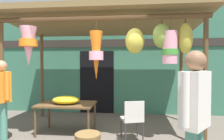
{
  "coord_description": "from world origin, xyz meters",
  "views": [
    {
      "loc": [
        0.99,
        -3.71,
        1.56
      ],
      "look_at": [
        0.52,
        0.82,
        1.43
      ],
      "focal_mm": 31.17,
      "sensor_mm": 36.0,
      "label": 1
    }
  ],
  "objects_px": {
    "folding_chair": "(133,117)",
    "display_table": "(67,106)",
    "vendor_in_orange": "(195,112)",
    "customer_foreground": "(1,94)",
    "flower_heap_on_table": "(66,100)"
  },
  "relations": [
    {
      "from": "flower_heap_on_table",
      "to": "customer_foreground",
      "type": "xyz_separation_m",
      "value": [
        -1.16,
        -0.54,
        0.2
      ]
    },
    {
      "from": "display_table",
      "to": "flower_heap_on_table",
      "type": "relative_size",
      "value": 2.1
    },
    {
      "from": "folding_chair",
      "to": "display_table",
      "type": "bearing_deg",
      "value": 166.71
    },
    {
      "from": "folding_chair",
      "to": "vendor_in_orange",
      "type": "relative_size",
      "value": 0.49
    },
    {
      "from": "folding_chair",
      "to": "vendor_in_orange",
      "type": "xyz_separation_m",
      "value": [
        0.69,
        -1.65,
        0.52
      ]
    },
    {
      "from": "flower_heap_on_table",
      "to": "customer_foreground",
      "type": "height_order",
      "value": "customer_foreground"
    },
    {
      "from": "display_table",
      "to": "vendor_in_orange",
      "type": "height_order",
      "value": "vendor_in_orange"
    },
    {
      "from": "display_table",
      "to": "customer_foreground",
      "type": "bearing_deg",
      "value": -151.82
    },
    {
      "from": "flower_heap_on_table",
      "to": "folding_chair",
      "type": "xyz_separation_m",
      "value": [
        1.48,
        -0.28,
        -0.27
      ]
    },
    {
      "from": "display_table",
      "to": "vendor_in_orange",
      "type": "bearing_deg",
      "value": -42.49
    },
    {
      "from": "display_table",
      "to": "customer_foreground",
      "type": "relative_size",
      "value": 0.76
    },
    {
      "from": "flower_heap_on_table",
      "to": "display_table",
      "type": "bearing_deg",
      "value": 100.4
    },
    {
      "from": "vendor_in_orange",
      "to": "customer_foreground",
      "type": "bearing_deg",
      "value": 157.39
    },
    {
      "from": "vendor_in_orange",
      "to": "customer_foreground",
      "type": "xyz_separation_m",
      "value": [
        -3.33,
        1.39,
        -0.05
      ]
    },
    {
      "from": "vendor_in_orange",
      "to": "display_table",
      "type": "bearing_deg",
      "value": 137.51
    }
  ]
}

